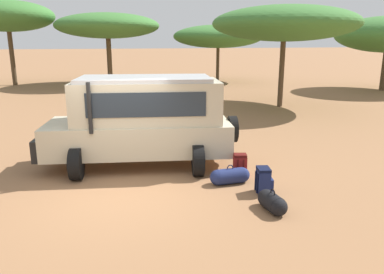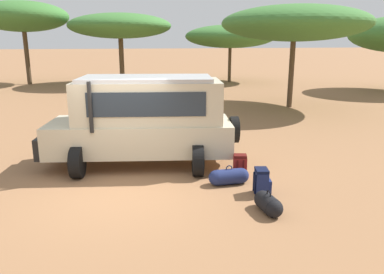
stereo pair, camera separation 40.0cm
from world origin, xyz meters
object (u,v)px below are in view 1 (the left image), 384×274
duffel_bag_low_black_case (230,176)px  acacia_tree_centre_back (108,26)px  acacia_tree_left_mid (7,16)px  backpack_cluster_center (264,181)px  duffel_bag_soft_canvas (272,202)px  backpack_beside_front_wheel (240,165)px  acacia_tree_far_right (218,37)px  safari_vehicle (143,119)px  acacia_tree_right_mid (284,24)px

duffel_bag_low_black_case → acacia_tree_centre_back: size_ratio=0.13×
acacia_tree_left_mid → acacia_tree_centre_back: acacia_tree_left_mid is taller
backpack_cluster_center → duffel_bag_soft_canvas: 0.94m
backpack_beside_front_wheel → duffel_bag_low_black_case: size_ratio=0.58×
duffel_bag_soft_canvas → acacia_tree_far_right: (7.67, 23.57, 3.51)m
safari_vehicle → backpack_cluster_center: safari_vehicle is taller
backpack_cluster_center → acacia_tree_centre_back: bearing=93.5°
safari_vehicle → acacia_tree_far_right: size_ratio=0.74×
duffel_bag_low_black_case → acacia_tree_right_mid: bearing=54.6°
duffel_bag_soft_canvas → acacia_tree_right_mid: size_ratio=0.11×
acacia_tree_left_mid → acacia_tree_right_mid: size_ratio=0.90×
backpack_beside_front_wheel → duffel_bag_low_black_case: (-0.45, -0.42, -0.09)m
duffel_bag_low_black_case → acacia_tree_centre_back: 22.84m
duffel_bag_soft_canvas → acacia_tree_left_mid: bearing=107.9°
duffel_bag_low_black_case → acacia_tree_right_mid: (6.75, 9.50, 4.00)m
backpack_beside_front_wheel → acacia_tree_left_mid: 25.69m
safari_vehicle → acacia_tree_right_mid: size_ratio=0.72×
acacia_tree_right_mid → acacia_tree_far_right: acacia_tree_right_mid is taller
acacia_tree_far_right → acacia_tree_right_mid: bearing=-95.4°
backpack_cluster_center → duffel_bag_low_black_case: bearing=124.4°
acacia_tree_centre_back → acacia_tree_far_right: 8.88m
acacia_tree_centre_back → safari_vehicle: bearing=-92.4°
duffel_bag_low_black_case → duffel_bag_soft_canvas: (0.25, -1.64, -0.00)m
acacia_tree_left_mid → acacia_tree_far_right: (16.00, -2.25, -1.44)m
duffel_bag_soft_canvas → acacia_tree_right_mid: bearing=59.7°
backpack_cluster_center → acacia_tree_right_mid: 12.61m
acacia_tree_centre_back → acacia_tree_far_right: size_ratio=1.06×
backpack_beside_front_wheel → backpack_cluster_center: (0.07, -1.17, 0.01)m
safari_vehicle → backpack_beside_front_wheel: size_ratio=9.37×
safari_vehicle → backpack_cluster_center: (2.27, -2.75, -1.00)m
safari_vehicle → acacia_tree_far_right: acacia_tree_far_right is taller
duffel_bag_low_black_case → acacia_tree_centre_back: acacia_tree_centre_back is taller
acacia_tree_far_right → safari_vehicle: bearing=-115.9°
duffel_bag_soft_canvas → acacia_tree_right_mid: acacia_tree_right_mid is taller
safari_vehicle → duffel_bag_low_black_case: size_ratio=5.43×
duffel_bag_low_black_case → acacia_tree_far_right: bearing=70.1°
backpack_beside_front_wheel → acacia_tree_far_right: size_ratio=0.08×
safari_vehicle → acacia_tree_left_mid: 23.37m
safari_vehicle → backpack_beside_front_wheel: (2.20, -1.58, -1.01)m
backpack_cluster_center → duffel_bag_soft_canvas: (-0.27, -0.90, -0.10)m
safari_vehicle → backpack_cluster_center: size_ratio=9.16×
safari_vehicle → acacia_tree_centre_back: size_ratio=0.70×
acacia_tree_left_mid → backpack_beside_front_wheel: bearing=-70.2°
safari_vehicle → duffel_bag_soft_canvas: safari_vehicle is taller
acacia_tree_left_mid → duffel_bag_soft_canvas: bearing=-72.1°
safari_vehicle → duffel_bag_low_black_case: 2.88m
backpack_beside_front_wheel → acacia_tree_left_mid: (-8.53, 23.74, 4.85)m
safari_vehicle → duffel_bag_low_black_case: safari_vehicle is taller
safari_vehicle → acacia_tree_left_mid: (-6.33, 22.17, 3.84)m
backpack_cluster_center → acacia_tree_centre_back: size_ratio=0.08×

